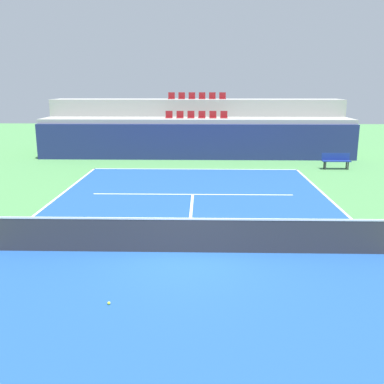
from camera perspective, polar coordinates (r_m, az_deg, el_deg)
name	(u,v)px	position (r m, az deg, el deg)	size (l,w,h in m)	color
ground_plane	(187,253)	(11.92, -0.62, -7.93)	(80.00, 80.00, 0.00)	#4C8C4C
court_surface	(187,252)	(11.92, -0.62, -7.91)	(11.00, 24.00, 0.01)	#1E4C99
baseline_far	(195,169)	(23.43, 0.40, 3.01)	(11.00, 0.10, 0.00)	white
service_line_far	(193,194)	(18.01, 0.09, -0.31)	(8.26, 0.10, 0.00)	white
centre_service_line	(191,217)	(14.93, -0.19, -3.32)	(0.10, 6.40, 0.00)	white
back_wall	(196,142)	(26.34, 0.53, 6.54)	(19.28, 0.30, 2.13)	navy
stands_tier_lower	(196,137)	(27.67, 0.57, 7.17)	(19.28, 2.40, 2.39)	#9E9E99
stands_tier_upper	(197,125)	(30.00, 0.64, 8.74)	(19.28, 2.40, 3.49)	#9E9E99
seating_row_lower	(196,116)	(27.64, 0.58, 9.92)	(3.88, 0.44, 0.44)	maroon
seating_row_upper	(197,97)	(29.99, 0.66, 12.31)	(3.88, 0.44, 0.44)	maroon
tennis_net	(187,235)	(11.74, -0.62, -5.62)	(11.08, 0.08, 1.07)	black
player_bench	(336,160)	(24.69, 18.33, 4.03)	(1.50, 0.40, 0.85)	navy
tennis_ball_0	(109,303)	(9.43, -10.83, -14.10)	(0.07, 0.07, 0.07)	#CCE033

